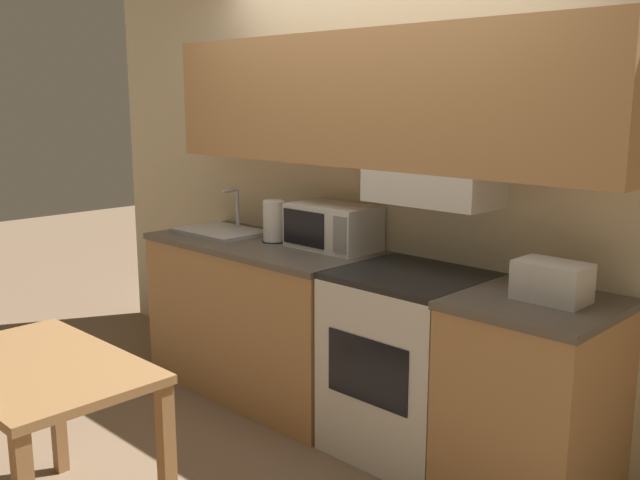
{
  "coord_description": "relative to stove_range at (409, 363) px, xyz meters",
  "views": [
    {
      "loc": [
        2.47,
        -3.06,
        1.78
      ],
      "look_at": [
        0.05,
        -0.58,
        1.09
      ],
      "focal_mm": 40.0,
      "sensor_mm": 36.0,
      "label": 1
    }
  ],
  "objects": [
    {
      "name": "lower_counter_main",
      "position": [
        -1.1,
        -0.01,
        0.0
      ],
      "size": [
        1.5,
        0.68,
        0.94
      ],
      "color": "tan",
      "rests_on": "ground_plane"
    },
    {
      "name": "dining_table",
      "position": [
        -0.61,
        -1.61,
        0.16
      ],
      "size": [
        1.0,
        0.63,
        0.75
      ],
      "color": "#9E7042",
      "rests_on": "ground_plane"
    },
    {
      "name": "microwave",
      "position": [
        -0.67,
        0.16,
        0.59
      ],
      "size": [
        0.51,
        0.31,
        0.25
      ],
      "color": "silver",
      "rests_on": "lower_counter_main"
    },
    {
      "name": "lower_counter_right_stub",
      "position": [
        0.68,
        -0.01,
        0.0
      ],
      "size": [
        0.65,
        0.68,
        0.94
      ],
      "color": "tan",
      "rests_on": "ground_plane"
    },
    {
      "name": "stove_range",
      "position": [
        0.0,
        0.0,
        0.0
      ],
      "size": [
        0.69,
        0.65,
        0.94
      ],
      "color": "silver",
      "rests_on": "ground_plane"
    },
    {
      "name": "toaster",
      "position": [
        0.72,
        0.02,
        0.55
      ],
      "size": [
        0.31,
        0.19,
        0.17
      ],
      "color": "silver",
      "rests_on": "lower_counter_right_stub"
    },
    {
      "name": "sink_basin",
      "position": [
        -1.5,
        -0.0,
        0.48
      ],
      "size": [
        0.55,
        0.38,
        0.27
      ],
      "color": "#B7BABF",
      "rests_on": "lower_counter_main"
    },
    {
      "name": "paper_towel_roll",
      "position": [
        -1.06,
        0.05,
        0.59
      ],
      "size": [
        0.15,
        0.15,
        0.25
      ],
      "color": "black",
      "rests_on": "lower_counter_main"
    },
    {
      "name": "wall_back",
      "position": [
        -0.41,
        0.26,
        1.04
      ],
      "size": [
        5.24,
        0.38,
        2.55
      ],
      "color": "beige",
      "rests_on": "ground_plane"
    },
    {
      "name": "ground_plane",
      "position": [
        -0.42,
        0.32,
        -0.47
      ],
      "size": [
        16.0,
        16.0,
        0.0
      ],
      "primitive_type": "plane",
      "color": "#7F664C"
    }
  ]
}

